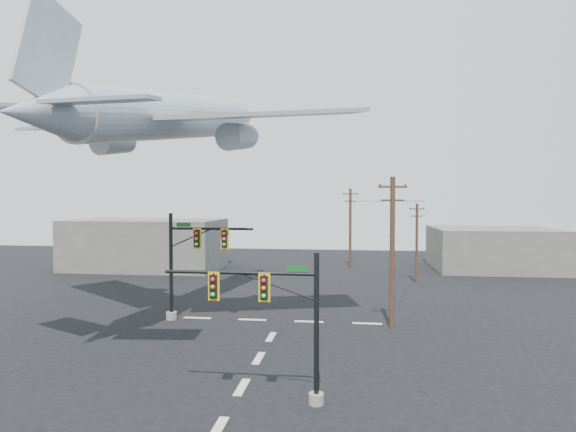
# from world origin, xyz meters

# --- Properties ---
(ground) EXTENTS (120.00, 120.00, 0.00)m
(ground) POSITION_xyz_m (0.00, 0.00, 0.00)
(ground) COLOR black
(ground) RESTS_ON ground
(lane_markings) EXTENTS (14.00, 21.20, 0.01)m
(lane_markings) POSITION_xyz_m (0.00, 5.33, 0.01)
(lane_markings) COLOR beige
(lane_markings) RESTS_ON ground
(signal_mast_near) EXTENTS (6.79, 0.69, 6.31)m
(signal_mast_near) POSITION_xyz_m (2.03, -1.39, 3.42)
(signal_mast_near) COLOR gray
(signal_mast_near) RESTS_ON ground
(signal_mast_far) EXTENTS (6.27, 0.83, 7.53)m
(signal_mast_far) POSITION_xyz_m (-6.44, 11.30, 3.99)
(signal_mast_far) COLOR gray
(signal_mast_far) RESTS_ON ground
(utility_pole_a) EXTENTS (1.93, 0.77, 9.97)m
(utility_pole_a) POSITION_xyz_m (7.57, 11.14, 5.21)
(utility_pole_a) COLOR #4C2F20
(utility_pole_a) RESTS_ON ground
(utility_pole_b) EXTENTS (1.55, 0.71, 8.05)m
(utility_pole_b) POSITION_xyz_m (11.50, 28.89, 4.21)
(utility_pole_b) COLOR #4C2F20
(utility_pole_b) RESTS_ON ground
(utility_pole_c) EXTENTS (1.89, 0.95, 9.82)m
(utility_pole_c) POSITION_xyz_m (4.80, 39.52, 5.14)
(utility_pole_c) COLOR #4C2F20
(utility_pole_c) RESTS_ON ground
(power_lines) EXTENTS (8.34, 28.39, 0.11)m
(power_lines) POSITION_xyz_m (8.97, 25.81, 8.33)
(power_lines) COLOR black
(airliner) EXTENTS (27.94, 29.76, 7.86)m
(airliner) POSITION_xyz_m (-7.84, 12.58, 14.40)
(airliner) COLOR #A0A5AC
(building_left) EXTENTS (18.00, 10.00, 6.00)m
(building_left) POSITION_xyz_m (-20.00, 35.00, 3.00)
(building_left) COLOR slate
(building_left) RESTS_ON ground
(building_right) EXTENTS (14.00, 12.00, 5.00)m
(building_right) POSITION_xyz_m (22.00, 40.00, 2.50)
(building_right) COLOR slate
(building_right) RESTS_ON ground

